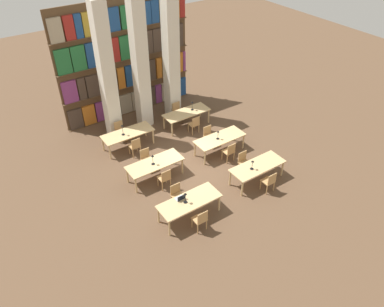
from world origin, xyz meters
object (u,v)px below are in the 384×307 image
at_px(desk_lamp_1, 252,163).
at_px(chair_10, 194,124).
at_px(chair_0, 200,219).
at_px(chair_7, 209,135).
at_px(laptop, 180,198).
at_px(desk_lamp_3, 218,133).
at_px(chair_11, 178,111).
at_px(chair_3, 244,162).
at_px(reading_table_4, 128,134).
at_px(chair_8, 135,146).
at_px(pillar_center, 140,65).
at_px(desk_lamp_0, 185,196).
at_px(desk_lamp_2, 153,158).
at_px(chair_6, 229,151).
at_px(desk_lamp_4, 122,128).
at_px(chair_9, 120,130).
at_px(chair_1, 177,195).
at_px(pillar_left, 107,74).
at_px(reading_table_5, 187,114).
at_px(desk_lamp_5, 192,104).
at_px(chair_4, 165,178).
at_px(chair_5, 146,159).
at_px(reading_table_2, 155,164).
at_px(chair_2, 269,181).
at_px(reading_table_1, 257,167).
at_px(pillar_right, 171,57).
at_px(reading_table_3, 220,139).
at_px(reading_table_0, 189,202).

relative_size(desk_lamp_1, chair_10, 0.46).
relative_size(chair_0, chair_7, 1.00).
height_order(laptop, desk_lamp_3, desk_lamp_3).
bearing_deg(chair_0, chair_11, 63.67).
bearing_deg(laptop, chair_3, -169.88).
bearing_deg(reading_table_4, chair_8, -92.85).
relative_size(pillar_center, desk_lamp_0, 13.95).
relative_size(desk_lamp_2, chair_11, 0.50).
bearing_deg(chair_6, laptop, -156.36).
relative_size(laptop, desk_lamp_1, 0.78).
distance_m(desk_lamp_4, chair_11, 3.36).
xyz_separation_m(desk_lamp_1, chair_9, (-2.81, 5.58, -0.53)).
bearing_deg(chair_1, laptop, 71.09).
relative_size(pillar_left, chair_6, 6.77).
xyz_separation_m(chair_8, reading_table_5, (3.09, 0.74, 0.18)).
bearing_deg(chair_10, pillar_center, 126.83).
xyz_separation_m(chair_9, desk_lamp_5, (3.43, -0.68, 0.56)).
bearing_deg(desk_lamp_0, chair_11, 59.98).
xyz_separation_m(chair_6, chair_7, (0.00, 1.44, 0.00)).
xyz_separation_m(desk_lamp_2, desk_lamp_3, (3.09, -0.03, -0.03)).
xyz_separation_m(pillar_left, chair_10, (3.07, -2.00, -2.52)).
xyz_separation_m(pillar_left, chair_4, (0.00, -4.48, -2.52)).
relative_size(chair_0, desk_lamp_1, 2.16).
bearing_deg(desk_lamp_5, chair_0, -121.90).
height_order(chair_0, chair_5, same).
bearing_deg(desk_lamp_5, chair_8, -167.41).
bearing_deg(chair_7, chair_3, 91.34).
relative_size(chair_3, chair_6, 1.00).
xyz_separation_m(chair_7, desk_lamp_3, (-0.08, -0.74, 0.53)).
xyz_separation_m(chair_1, chair_8, (0.13, 3.51, 0.00)).
xyz_separation_m(desk_lamp_1, reading_table_2, (-2.84, 2.39, -0.35)).
relative_size(pillar_left, chair_2, 6.77).
bearing_deg(chair_5, desk_lamp_5, -152.49).
height_order(desk_lamp_1, desk_lamp_5, desk_lamp_5).
xyz_separation_m(chair_8, desk_lamp_5, (3.43, 0.77, 0.56)).
bearing_deg(reading_table_1, desk_lamp_0, -178.01).
bearing_deg(desk_lamp_0, laptop, 102.92).
xyz_separation_m(pillar_right, chair_3, (-0.02, -5.40, -2.52)).
height_order(pillar_center, chair_5, pillar_center).
height_order(reading_table_3, desk_lamp_5, desk_lamp_5).
bearing_deg(pillar_left, desk_lamp_4, -96.55).
bearing_deg(chair_6, desk_lamp_0, -152.72).
xyz_separation_m(pillar_left, desk_lamp_3, (2.99, -3.84, -1.99)).
xyz_separation_m(reading_table_0, desk_lamp_0, (-0.15, 0.01, 0.36)).
bearing_deg(reading_table_1, chair_8, 127.38).
relative_size(desk_lamp_0, chair_6, 0.49).
bearing_deg(desk_lamp_5, chair_3, -94.60).
distance_m(laptop, reading_table_3, 4.03).
height_order(chair_4, reading_table_3, chair_4).
xyz_separation_m(desk_lamp_2, reading_table_3, (3.21, -0.02, -0.37)).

